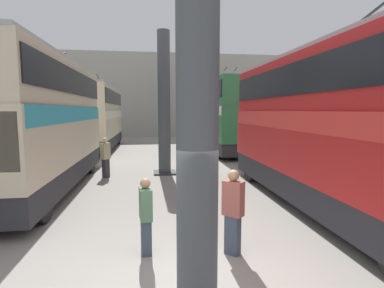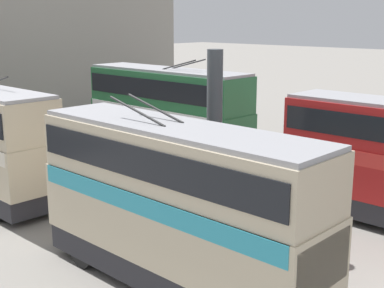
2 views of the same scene
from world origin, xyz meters
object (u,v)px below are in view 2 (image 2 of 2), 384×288
bus_left_far (167,111)px  person_by_right_row (174,222)px  oil_drum (253,205)px  bus_right_mid (176,198)px

bus_left_far → person_by_right_row: (-7.98, 7.33, -2.02)m
bus_left_far → person_by_right_row: bus_left_far is taller
person_by_right_row → oil_drum: bearing=32.1°
bus_left_far → person_by_right_row: size_ratio=5.55×
bus_left_far → bus_right_mid: bus_left_far is taller
bus_left_far → oil_drum: bearing=160.2°
person_by_right_row → bus_left_far: bearing=80.2°
bus_right_mid → person_by_right_row: bearing=-42.9°
oil_drum → bus_right_mid: bearing=107.7°
bus_right_mid → oil_drum: 7.12m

